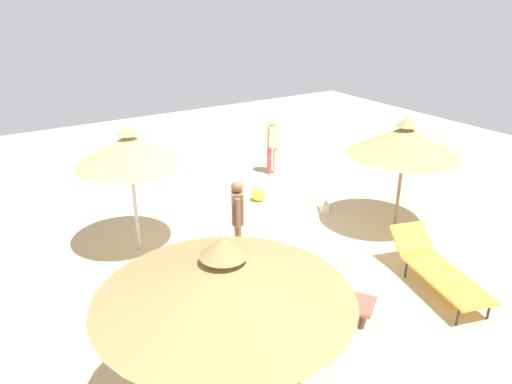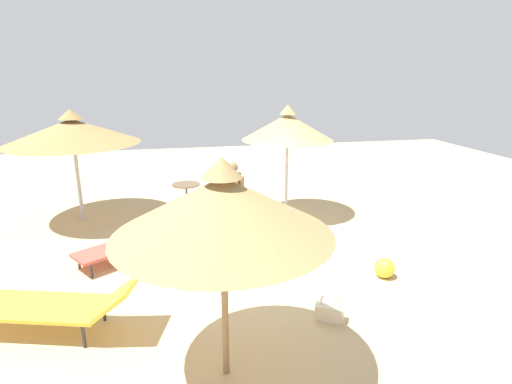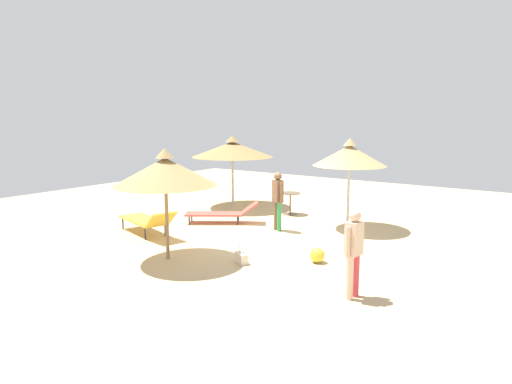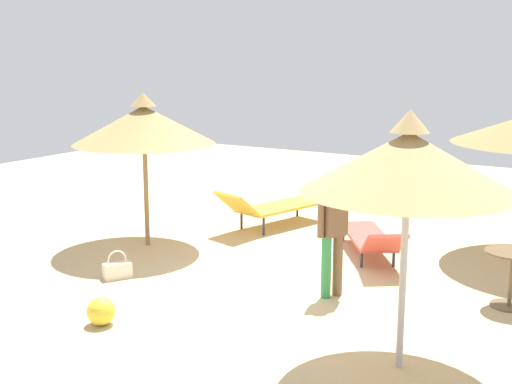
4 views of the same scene
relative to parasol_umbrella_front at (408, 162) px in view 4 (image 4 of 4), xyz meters
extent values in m
cube|color=tan|center=(-2.28, 1.36, -2.18)|extent=(24.00, 24.00, 0.10)
cylinder|color=#B2B2B7|center=(0.00, 0.00, -1.06)|extent=(0.07, 0.07, 2.15)
cone|color=tan|center=(0.00, 0.00, 0.00)|extent=(2.11, 2.11, 0.59)
cone|color=tan|center=(0.00, 0.00, 0.40)|extent=(0.38, 0.38, 0.22)
cylinder|color=olive|center=(-5.13, 2.15, -1.08)|extent=(0.08, 0.08, 2.10)
cone|color=tan|center=(-5.13, 2.15, -0.11)|extent=(2.32, 2.32, 0.62)
cone|color=tan|center=(-5.13, 2.15, 0.30)|extent=(0.42, 0.42, 0.22)
cube|color=gold|center=(-3.84, 4.46, -1.77)|extent=(1.16, 1.88, 0.05)
cylinder|color=#2D2D33|center=(-3.92, 5.25, -1.96)|extent=(0.04, 0.04, 0.34)
cylinder|color=#2D2D33|center=(-3.35, 5.09, -1.96)|extent=(0.04, 0.04, 0.34)
cylinder|color=#2D2D33|center=(-4.33, 3.83, -1.96)|extent=(0.04, 0.04, 0.34)
cylinder|color=#2D2D33|center=(-3.76, 3.67, -1.96)|extent=(0.04, 0.04, 0.34)
cube|color=gold|center=(-4.15, 3.39, -1.55)|extent=(0.81, 0.67, 0.43)
cube|color=#CC4C3F|center=(-1.79, 3.60, -1.85)|extent=(1.46, 1.76, 0.05)
cylinder|color=#2D2D33|center=(-2.41, 4.06, -2.00)|extent=(0.04, 0.04, 0.26)
cylinder|color=#2D2D33|center=(-2.00, 4.34, -2.00)|extent=(0.04, 0.04, 0.26)
cylinder|color=#2D2D33|center=(-1.58, 2.86, -2.00)|extent=(0.04, 0.04, 0.26)
cylinder|color=#2D2D33|center=(-1.18, 3.13, -2.00)|extent=(0.04, 0.04, 0.26)
cube|color=#CC4C3F|center=(-1.17, 2.68, -1.65)|extent=(0.77, 0.75, 0.39)
cylinder|color=#338C4C|center=(-1.50, 1.42, -1.71)|extent=(0.13, 0.13, 0.83)
cylinder|color=brown|center=(-1.41, 1.59, -1.71)|extent=(0.13, 0.13, 0.83)
cube|color=brown|center=(-1.46, 1.51, -0.98)|extent=(0.33, 0.36, 0.63)
sphere|color=brown|center=(-1.46, 1.51, -0.55)|extent=(0.23, 0.23, 0.23)
cylinder|color=brown|center=(-1.55, 1.34, -1.01)|extent=(0.09, 0.09, 0.58)
cylinder|color=brown|center=(-1.36, 1.68, -1.01)|extent=(0.09, 0.09, 0.58)
cube|color=beige|center=(-4.38, 0.60, -2.01)|extent=(0.35, 0.43, 0.23)
torus|color=beige|center=(-4.38, 0.60, -1.85)|extent=(0.16, 0.25, 0.28)
cylinder|color=brown|center=(0.64, 2.34, -1.77)|extent=(0.05, 0.05, 0.71)
cylinder|color=brown|center=(0.64, 2.34, -2.12)|extent=(0.48, 0.48, 0.02)
sphere|color=yellow|center=(-3.39, -0.77, -1.96)|extent=(0.34, 0.34, 0.34)
camera|label=1|loc=(2.82, 8.81, 2.85)|focal=34.82mm
camera|label=2|loc=(-9.08, 2.62, 1.21)|focal=28.79mm
camera|label=3|loc=(-12.07, -5.21, 1.08)|focal=31.52mm
camera|label=4|loc=(2.04, -6.26, 1.03)|focal=47.25mm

